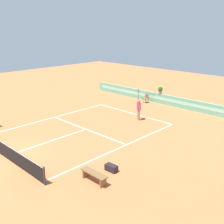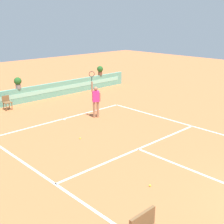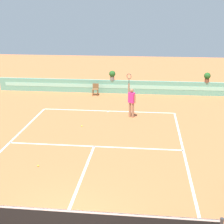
# 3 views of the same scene
# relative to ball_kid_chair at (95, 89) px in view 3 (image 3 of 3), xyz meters

# --- Properties ---
(ground_plane) EXTENTS (60.00, 60.00, 0.00)m
(ground_plane) POSITION_rel_ball_kid_chair_xyz_m (1.39, -9.66, -0.48)
(ground_plane) COLOR #C66B3D
(court_lines) EXTENTS (8.32, 11.94, 0.01)m
(court_lines) POSITION_rel_ball_kid_chair_xyz_m (1.39, -8.94, -0.47)
(court_lines) COLOR white
(court_lines) RESTS_ON ground
(net) EXTENTS (8.92, 0.10, 1.00)m
(net) POSITION_rel_ball_kid_chair_xyz_m (1.39, -15.66, 0.03)
(net) COLOR #333333
(net) RESTS_ON ground
(back_wall_barrier) EXTENTS (18.00, 0.21, 1.00)m
(back_wall_barrier) POSITION_rel_ball_kid_chair_xyz_m (1.39, 0.73, 0.02)
(back_wall_barrier) COLOR #60A88E
(back_wall_barrier) RESTS_ON ground
(ball_kid_chair) EXTENTS (0.44, 0.44, 0.85)m
(ball_kid_chair) POSITION_rel_ball_kid_chair_xyz_m (0.00, 0.00, 0.00)
(ball_kid_chair) COLOR brown
(ball_kid_chair) RESTS_ON ground
(tennis_player) EXTENTS (0.56, 0.37, 2.58)m
(tennis_player) POSITION_rel_ball_kid_chair_xyz_m (2.89, -4.79, 0.57)
(tennis_player) COLOR #9E7051
(tennis_player) RESTS_ON ground
(tennis_ball_near_baseline) EXTENTS (0.07, 0.07, 0.07)m
(tennis_ball_near_baseline) POSITION_rel_ball_kid_chair_xyz_m (-0.56, -11.50, -0.44)
(tennis_ball_near_baseline) COLOR #CCE033
(tennis_ball_near_baseline) RESTS_ON ground
(tennis_ball_mid_court) EXTENTS (0.07, 0.07, 0.07)m
(tennis_ball_mid_court) POSITION_rel_ball_kid_chair_xyz_m (0.30, -6.70, -0.44)
(tennis_ball_mid_court) COLOR #CCE033
(tennis_ball_mid_court) RESTS_ON ground
(potted_plant_centre) EXTENTS (0.48, 0.48, 0.72)m
(potted_plant_centre) POSITION_rel_ball_kid_chair_xyz_m (1.17, 0.73, 0.93)
(potted_plant_centre) COLOR gray
(potted_plant_centre) RESTS_ON back_wall_barrier
(potted_plant_far_right) EXTENTS (0.48, 0.48, 0.72)m
(potted_plant_far_right) POSITION_rel_ball_kid_chair_xyz_m (8.08, 0.73, 0.93)
(potted_plant_far_right) COLOR brown
(potted_plant_far_right) RESTS_ON back_wall_barrier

